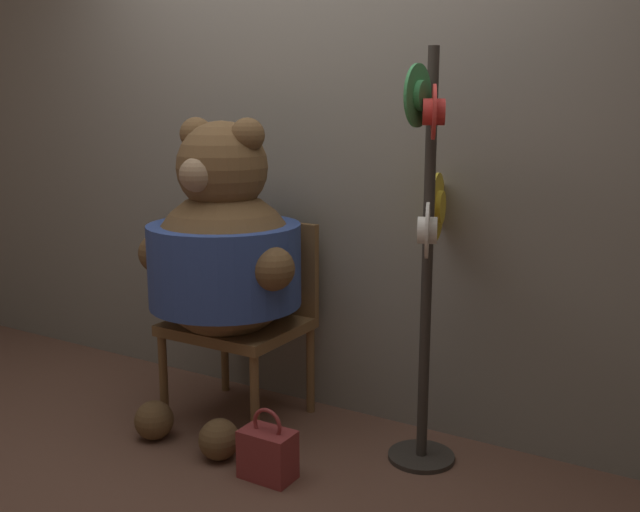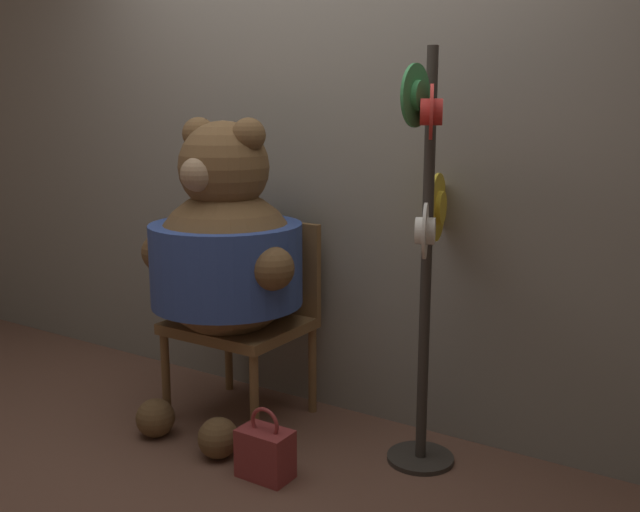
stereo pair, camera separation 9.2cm
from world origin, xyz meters
TOP-DOWN VIEW (x-y plane):
  - ground_plane at (0.00, 0.00)m, footprint 14.00×14.00m
  - wall_back at (0.00, 0.65)m, footprint 8.00×0.10m
  - chair at (-0.22, 0.35)m, footprint 0.58×0.52m
  - teddy_bear at (-0.22, 0.18)m, footprint 0.83×0.73m
  - hat_display_rack at (0.71, 0.30)m, footprint 0.28×0.56m
  - handbag_on_ground at (0.23, -0.14)m, footprint 0.22×0.13m

SIDE VIEW (x-z plane):
  - ground_plane at x=0.00m, z-range 0.00..0.00m
  - handbag_on_ground at x=0.23m, z-range -0.04..0.25m
  - chair at x=-0.22m, z-range 0.05..0.98m
  - teddy_bear at x=-0.22m, z-range 0.10..1.52m
  - hat_display_rack at x=0.71m, z-range 0.08..1.76m
  - wall_back at x=0.00m, z-range 0.00..2.71m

